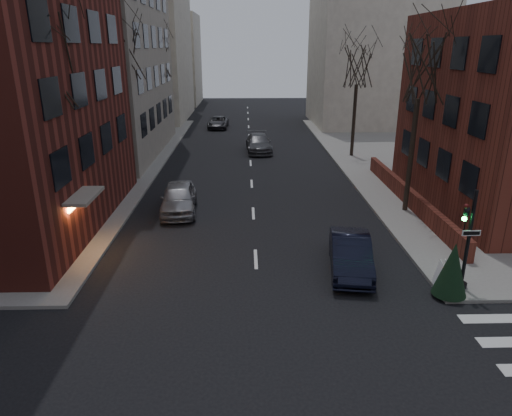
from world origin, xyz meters
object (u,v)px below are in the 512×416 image
at_px(streetlamp_near, 121,129).
at_px(tree_right_b, 358,66).
at_px(car_lane_gray, 259,143).
at_px(evergreen_shrub, 452,269).
at_px(car_lane_silver, 179,198).
at_px(sandwich_board, 443,274).
at_px(tree_left_b, 120,49).
at_px(tree_left_c, 158,58).
at_px(parked_sedan, 350,254).
at_px(tree_right_a, 421,68).
at_px(tree_left_a, 49,62).
at_px(streetlamp_far, 170,96).
at_px(car_lane_far, 218,122).
at_px(traffic_signal, 466,246).

bearing_deg(streetlamp_near, tree_right_b, 30.47).
height_order(car_lane_gray, evergreen_shrub, evergreen_shrub).
xyz_separation_m(car_lane_silver, sandwich_board, (11.60, -9.23, -0.18)).
relative_size(streetlamp_near, car_lane_silver, 1.28).
xyz_separation_m(streetlamp_near, sandwich_board, (15.50, -12.82, -3.58)).
relative_size(tree_right_b, sandwich_board, 9.10).
height_order(tree_left_b, tree_left_c, tree_left_b).
distance_m(parked_sedan, car_lane_gray, 23.73).
height_order(tree_right_a, streetlamp_near, tree_right_a).
xyz_separation_m(tree_left_a, car_lane_silver, (4.50, 4.41, -7.64)).
relative_size(tree_right_b, evergreen_shrub, 4.33).
bearing_deg(tree_right_a, evergreen_shrub, -98.97).
height_order(streetlamp_near, streetlamp_far, same).
height_order(car_lane_far, evergreen_shrub, evergreen_shrub).
height_order(tree_left_b, sandwich_board, tree_left_b).
bearing_deg(car_lane_silver, tree_right_b, 41.88).
xyz_separation_m(tree_left_c, sandwich_board, (16.10, -30.82, -7.37)).
relative_size(tree_left_b, parked_sedan, 2.31).
xyz_separation_m(tree_left_b, parked_sedan, (12.80, -15.18, -8.14)).
height_order(streetlamp_near, car_lane_silver, streetlamp_near).
xyz_separation_m(tree_left_a, tree_right_b, (17.60, 18.00, -0.88)).
bearing_deg(streetlamp_far, car_lane_gray, -40.40).
distance_m(tree_right_b, sandwich_board, 23.90).
relative_size(tree_left_c, tree_right_a, 1.00).
height_order(tree_left_c, parked_sedan, tree_left_c).
bearing_deg(car_lane_far, tree_right_b, -48.75).
xyz_separation_m(tree_right_a, tree_right_b, (0.00, 14.00, -0.44)).
xyz_separation_m(parked_sedan, sandwich_board, (3.30, -1.64, -0.12)).
bearing_deg(parked_sedan, streetlamp_near, 145.49).
bearing_deg(tree_right_a, tree_right_b, 90.00).
xyz_separation_m(tree_left_b, evergreen_shrub, (16.10, -17.50, -7.70)).
relative_size(tree_left_c, streetlamp_far, 1.55).
relative_size(traffic_signal, car_lane_silver, 0.82).
distance_m(tree_left_a, tree_left_c, 26.00).
distance_m(traffic_signal, tree_right_b, 23.71).
distance_m(car_lane_far, sandwich_board, 39.52).
distance_m(traffic_signal, car_lane_silver, 15.47).
xyz_separation_m(tree_left_b, streetlamp_near, (0.60, -4.00, -4.68)).
bearing_deg(parked_sedan, tree_left_a, 174.04).
bearing_deg(tree_left_c, traffic_signal, -61.64).
height_order(car_lane_far, sandwich_board, car_lane_far).
relative_size(tree_right_a, sandwich_board, 9.64).
relative_size(streetlamp_near, car_lane_far, 1.31).
bearing_deg(streetlamp_near, streetlamp_far, 90.00).
xyz_separation_m(traffic_signal, tree_left_c, (-16.74, 31.01, 6.12)).
relative_size(tree_left_b, tree_right_a, 1.11).
relative_size(tree_right_a, parked_sedan, 2.08).
bearing_deg(streetlamp_near, tree_right_a, -13.24).
bearing_deg(streetlamp_near, sandwich_board, -39.60).
xyz_separation_m(sandwich_board, evergreen_shrub, (0.00, -0.68, 0.56)).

